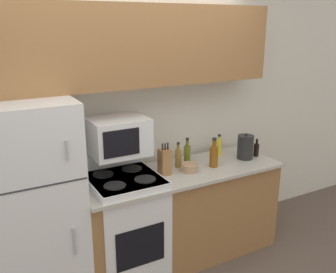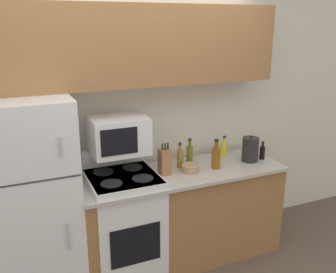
# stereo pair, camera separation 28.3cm
# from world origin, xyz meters

# --- Properties ---
(wall_back) EXTENTS (8.00, 0.05, 2.55)m
(wall_back) POSITION_xyz_m (0.00, 0.71, 1.27)
(wall_back) COLOR silver
(wall_back) RESTS_ON ground_plane
(lower_cabinets) EXTENTS (1.90, 0.66, 0.90)m
(lower_cabinets) POSITION_xyz_m (0.38, 0.31, 0.45)
(lower_cabinets) COLOR #9E6B3D
(lower_cabinets) RESTS_ON ground_plane
(refrigerator) EXTENTS (0.75, 0.70, 1.67)m
(refrigerator) POSITION_xyz_m (-0.95, 0.34, 0.84)
(refrigerator) COLOR white
(refrigerator) RESTS_ON ground_plane
(upper_cabinets) EXTENTS (2.66, 0.34, 0.67)m
(upper_cabinets) POSITION_xyz_m (0.00, 0.52, 2.01)
(upper_cabinets) COLOR #9E6B3D
(upper_cabinets) RESTS_ON refrigerator
(stove) EXTENTS (0.59, 0.64, 1.11)m
(stove) POSITION_xyz_m (-0.19, 0.30, 0.49)
(stove) COLOR white
(stove) RESTS_ON ground_plane
(microwave) EXTENTS (0.48, 0.37, 0.32)m
(microwave) POSITION_xyz_m (-0.17, 0.41, 1.28)
(microwave) COLOR white
(microwave) RESTS_ON stove
(knife_block) EXTENTS (0.09, 0.10, 0.29)m
(knife_block) POSITION_xyz_m (0.20, 0.29, 1.02)
(knife_block) COLOR #9E6B3D
(knife_block) RESTS_ON lower_cabinets
(bowl) EXTENTS (0.16, 0.16, 0.07)m
(bowl) POSITION_xyz_m (0.43, 0.24, 0.94)
(bowl) COLOR tan
(bowl) RESTS_ON lower_cabinets
(bottle_whiskey) EXTENTS (0.08, 0.08, 0.28)m
(bottle_whiskey) POSITION_xyz_m (0.69, 0.23, 1.01)
(bottle_whiskey) COLOR brown
(bottle_whiskey) RESTS_ON lower_cabinets
(bottle_soy_sauce) EXTENTS (0.05, 0.05, 0.18)m
(bottle_soy_sauce) POSITION_xyz_m (1.24, 0.26, 0.97)
(bottle_soy_sauce) COLOR black
(bottle_soy_sauce) RESTS_ON lower_cabinets
(bottle_cooking_spray) EXTENTS (0.06, 0.06, 0.22)m
(bottle_cooking_spray) POSITION_xyz_m (0.92, 0.46, 0.99)
(bottle_cooking_spray) COLOR gold
(bottle_cooking_spray) RESTS_ON lower_cabinets
(bottle_olive_oil) EXTENTS (0.06, 0.06, 0.26)m
(bottle_olive_oil) POSITION_xyz_m (0.51, 0.41, 1.00)
(bottle_olive_oil) COLOR #5B6619
(bottle_olive_oil) RESTS_ON lower_cabinets
(bottle_vinegar) EXTENTS (0.06, 0.06, 0.24)m
(bottle_vinegar) POSITION_xyz_m (0.39, 0.38, 1.00)
(bottle_vinegar) COLOR olive
(bottle_vinegar) RESTS_ON lower_cabinets
(kettle) EXTENTS (0.16, 0.16, 0.26)m
(kettle) POSITION_xyz_m (1.09, 0.27, 1.02)
(kettle) COLOR black
(kettle) RESTS_ON lower_cabinets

